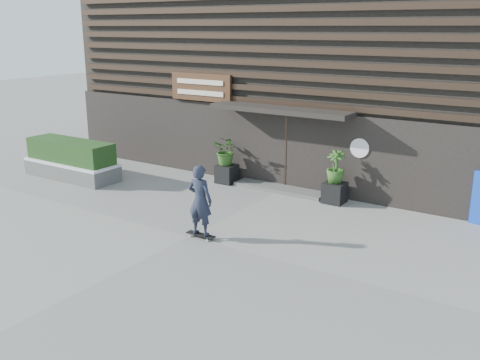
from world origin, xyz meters
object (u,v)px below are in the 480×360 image
Objects in this scene: planter_pot_right at (335,193)px; raised_bed at (72,170)px; planter_pot_left at (227,174)px; skateboarder at (200,201)px.

planter_pot_right is 0.17× the size of raised_bed.
planter_pot_left is 0.17× the size of raised_bed.
skateboarder reaches higher than planter_pot_right.
planter_pot_left is at bearing 26.36° from raised_bed.
skateboarder is (6.95, -1.95, 0.70)m from raised_bed.
skateboarder is at bearing -110.41° from planter_pot_right.
planter_pot_right is 0.33× the size of skateboarder.
skateboarder reaches higher than raised_bed.
planter_pot_right reaches higher than raised_bed.
planter_pot_right is 4.64m from skateboarder.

